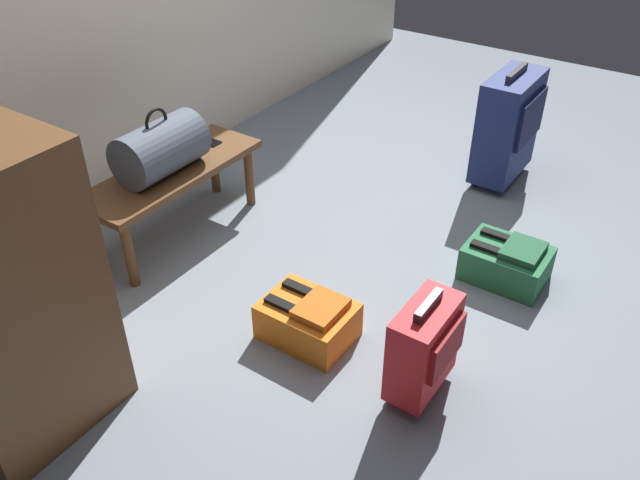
{
  "coord_description": "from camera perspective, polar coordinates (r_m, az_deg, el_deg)",
  "views": [
    {
      "loc": [
        -2.39,
        -1.27,
        1.96
      ],
      "look_at": [
        -0.37,
        0.09,
        0.25
      ],
      "focal_mm": 36.54,
      "sensor_mm": 36.0,
      "label": 1
    }
  ],
  "objects": [
    {
      "name": "backpack_orange",
      "position": [
        2.78,
        -1.02,
        -6.98
      ],
      "size": [
        0.28,
        0.38,
        0.21
      ],
      "color": "orange",
      "rests_on": "ground"
    },
    {
      "name": "suitcase_small_red",
      "position": [
        2.48,
        9.12,
        -9.22
      ],
      "size": [
        0.32,
        0.18,
        0.46
      ],
      "color": "red",
      "rests_on": "ground"
    },
    {
      "name": "bench",
      "position": [
        3.37,
        -12.78,
        5.26
      ],
      "size": [
        1.0,
        0.36,
        0.39
      ],
      "color": "brown",
      "rests_on": "ground"
    },
    {
      "name": "ground_plane",
      "position": [
        3.34,
        4.88,
        -0.94
      ],
      "size": [
        6.6,
        6.6,
        0.0
      ],
      "primitive_type": "plane",
      "color": "slate"
    },
    {
      "name": "cell_phone",
      "position": [
        3.57,
        -9.82,
        8.53
      ],
      "size": [
        0.07,
        0.14,
        0.01
      ],
      "color": "black",
      "rests_on": "bench"
    },
    {
      "name": "side_cabinet",
      "position": [
        2.41,
        -26.04,
        -4.78
      ],
      "size": [
        0.56,
        0.44,
        1.1
      ],
      "color": "brown",
      "rests_on": "ground"
    },
    {
      "name": "duffel_bag_slate",
      "position": [
        3.25,
        -13.8,
        7.81
      ],
      "size": [
        0.44,
        0.26,
        0.34
      ],
      "color": "#475160",
      "rests_on": "bench"
    },
    {
      "name": "backpack_green",
      "position": [
        3.22,
        16.03,
        -1.88
      ],
      "size": [
        0.28,
        0.38,
        0.21
      ],
      "color": "#1E6038",
      "rests_on": "ground"
    },
    {
      "name": "suitcase_upright_navy",
      "position": [
        3.94,
        16.15,
        9.63
      ],
      "size": [
        0.47,
        0.25,
        0.68
      ],
      "color": "navy",
      "rests_on": "ground"
    }
  ]
}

